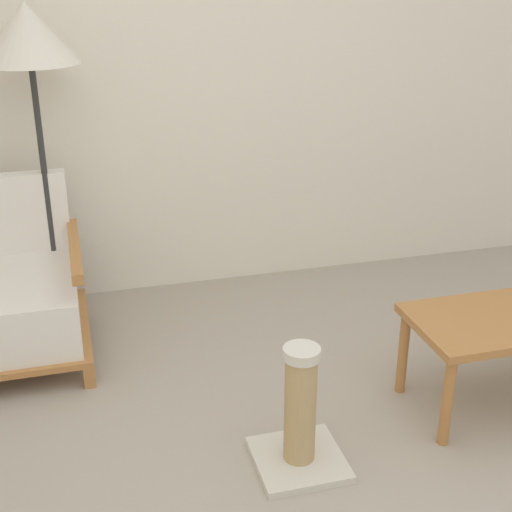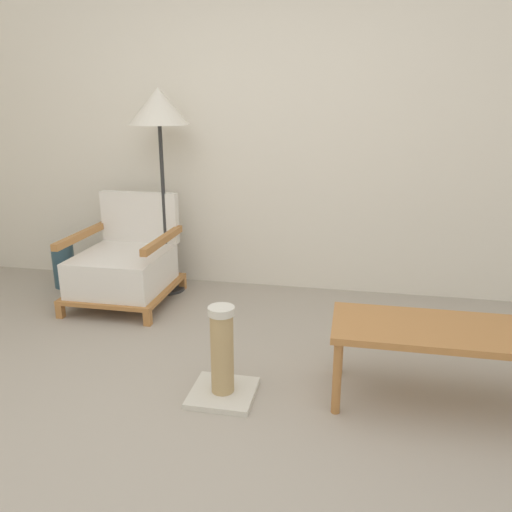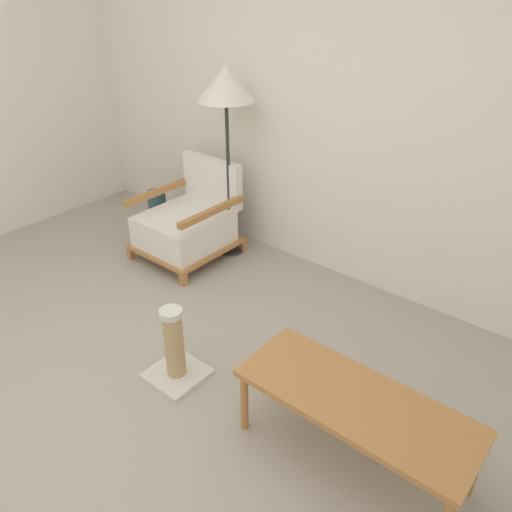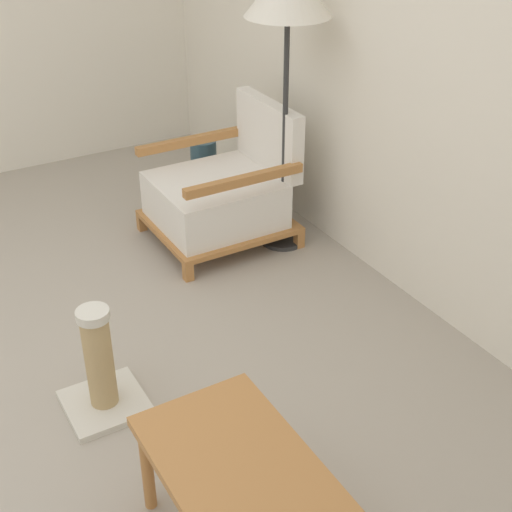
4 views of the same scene
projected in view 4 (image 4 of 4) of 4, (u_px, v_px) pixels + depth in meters
wall_back at (438, 34)px, 3.17m from camera, size 8.00×0.06×2.70m
armchair at (222, 193)px, 4.19m from camera, size 0.71×0.78×0.80m
floor_lamp at (288, 1)px, 3.59m from camera, size 0.45×0.45×1.59m
vase at (204, 166)px, 4.82m from camera, size 0.18×0.18×0.36m
scratching_post at (101, 372)px, 2.97m from camera, size 0.33×0.33×0.50m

